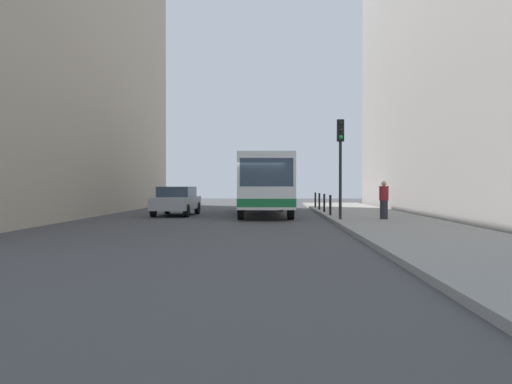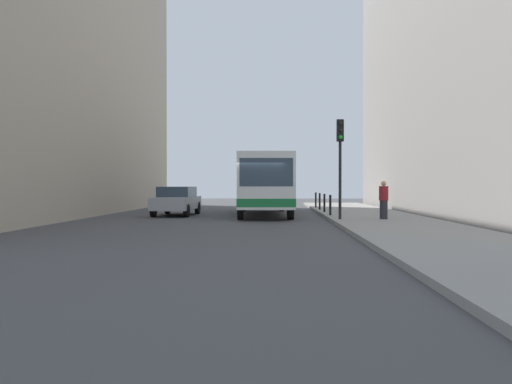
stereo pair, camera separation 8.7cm
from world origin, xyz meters
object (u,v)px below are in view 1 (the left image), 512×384
Objects in this scene: bollard_far at (319,201)px; bollard_farthest at (315,200)px; bus at (264,182)px; bollard_near at (330,205)px; traffic_light at (340,150)px; bollard_mid at (324,203)px; car_beside_bus at (177,200)px; pedestrian_near_signal at (384,200)px.

bollard_far is 1.00× the size of bollard_farthest.
bus reaches higher than bollard_far.
traffic_light is at bearing -88.03° from bollard_near.
bollard_far is at bearing -90.00° from bollard_farthest.
bollard_mid is at bearing -90.00° from bollard_farthest.
traffic_light reaches higher than bollard_mid.
car_beside_bus reaches higher than bollard_far.
bollard_near is at bearing 91.97° from traffic_light.
bollard_far is at bearing -152.84° from car_beside_bus.
traffic_light is 4.32× the size of bollard_farthest.
traffic_light reaches higher than bollard_farthest.
bollard_near is at bearing -90.00° from bollard_mid.
car_beside_bus is 4.69× the size of bollard_mid.
bollard_farthest is at bearing -137.45° from car_beside_bus.
car_beside_bus reaches higher than bollard_farthest.
car_beside_bus is 10.82m from pedestrian_near_signal.
bollard_far is 0.60× the size of pedestrian_near_signal.
car_beside_bus reaches higher than bollard_near.
bus is 2.71× the size of traffic_light.
traffic_light reaches higher than pedestrian_near_signal.
car_beside_bus is 7.97m from bollard_near.
bollard_mid is 6.07m from pedestrian_near_signal.
pedestrian_near_signal is (1.80, 0.11, -2.08)m from traffic_light.
traffic_light is 3.76m from bollard_near.
car_beside_bus is 4.69× the size of bollard_far.
bollard_near is 3.40m from pedestrian_near_signal.
bollard_farthest is (7.63, 6.56, -0.16)m from car_beside_bus.
bollard_farthest is at bearing 90.00° from bollard_near.
bollard_far is at bearing 90.00° from bollard_near.
bollard_near and bollard_mid have the same top height.
bollard_mid is (7.63, 0.65, -0.16)m from car_beside_bus.
bollard_far is (0.00, 2.95, 0.00)m from bollard_mid.
pedestrian_near_signal is (1.90, -5.76, 0.30)m from bollard_mid.
bollard_far is (0.00, 5.91, 0.00)m from bollard_near.
bus is 3.36m from bollard_mid.
bollard_near is 1.00× the size of bollard_farthest.
bollard_near is at bearing 50.80° from pedestrian_near_signal.
pedestrian_near_signal is at bearing -55.82° from bollard_near.
bollard_far is (3.17, 2.81, -1.10)m from bus.
bollard_near and bollard_far have the same top height.
bollard_farthest is at bearing -121.04° from bus.
pedestrian_near_signal reaches higher than bollard_mid.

